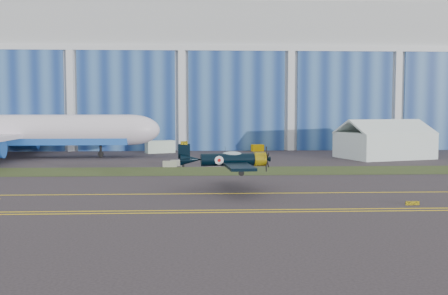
{
  "coord_description": "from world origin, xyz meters",
  "views": [
    {
      "loc": [
        3.52,
        -56.18,
        8.31
      ],
      "look_at": [
        6.46,
        6.68,
        3.72
      ],
      "focal_mm": 42.0,
      "sensor_mm": 36.0,
      "label": 1
    }
  ],
  "objects_px": {
    "jetliner": "(1,96)",
    "tug": "(258,148)",
    "tent": "(384,139)",
    "shipping_container": "(160,147)",
    "warbird": "(228,160)"
  },
  "relations": [
    {
      "from": "shipping_container",
      "to": "tug",
      "type": "distance_m",
      "value": 19.32
    },
    {
      "from": "tent",
      "to": "tug",
      "type": "bearing_deg",
      "value": 125.17
    },
    {
      "from": "tug",
      "to": "jetliner",
      "type": "bearing_deg",
      "value": -178.95
    },
    {
      "from": "tent",
      "to": "warbird",
      "type": "bearing_deg",
      "value": -147.21
    },
    {
      "from": "shipping_container",
      "to": "warbird",
      "type": "bearing_deg",
      "value": -100.7
    },
    {
      "from": "jetliner",
      "to": "shipping_container",
      "type": "distance_m",
      "value": 29.3
    },
    {
      "from": "warbird",
      "to": "shipping_container",
      "type": "bearing_deg",
      "value": 97.93
    },
    {
      "from": "warbird",
      "to": "tent",
      "type": "height_order",
      "value": "tent"
    },
    {
      "from": "warbird",
      "to": "tent",
      "type": "bearing_deg",
      "value": 45.1
    },
    {
      "from": "warbird",
      "to": "jetliner",
      "type": "distance_m",
      "value": 53.17
    },
    {
      "from": "jetliner",
      "to": "tug",
      "type": "relative_size",
      "value": 26.69
    },
    {
      "from": "warbird",
      "to": "tug",
      "type": "height_order",
      "value": "warbird"
    },
    {
      "from": "tent",
      "to": "shipping_container",
      "type": "distance_m",
      "value": 41.11
    },
    {
      "from": "jetliner",
      "to": "tug",
      "type": "height_order",
      "value": "jetliner"
    },
    {
      "from": "jetliner",
      "to": "tent",
      "type": "xyz_separation_m",
      "value": [
        65.43,
        -3.66,
        -7.19
      ]
    }
  ]
}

